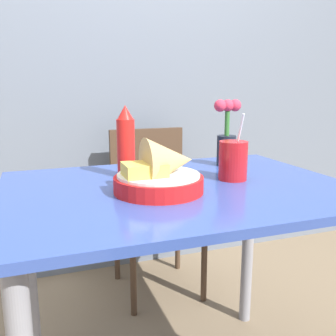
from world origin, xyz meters
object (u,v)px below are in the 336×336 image
Objects in this scene: food_basket at (162,173)px; drink_cup at (233,162)px; flower_vase at (227,136)px; chair_far_window at (152,194)px; ketchup_bottle at (126,143)px.

drink_cup is (0.26, 0.06, 0.00)m from food_basket.
flower_vase is at bearing 67.16° from drink_cup.
ketchup_bottle is (-0.28, -0.63, 0.38)m from chair_far_window.
flower_vase is (0.35, 0.26, 0.06)m from food_basket.
drink_cup is at bearing -112.84° from flower_vase.
food_basket is 0.27m from drink_cup.
ketchup_bottle reaches higher than chair_far_window.
food_basket is (-0.23, -0.84, 0.32)m from chair_far_window.
food_basket is at bearing -142.72° from flower_vase.
drink_cup is (0.03, -0.78, 0.32)m from chair_far_window.
food_basket is 1.08× the size of ketchup_bottle.
ketchup_bottle is 1.10× the size of drink_cup.
ketchup_bottle is at bearing -172.69° from flower_vase.
ketchup_bottle is 0.35m from drink_cup.
ketchup_bottle is at bearing -114.21° from chair_far_window.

